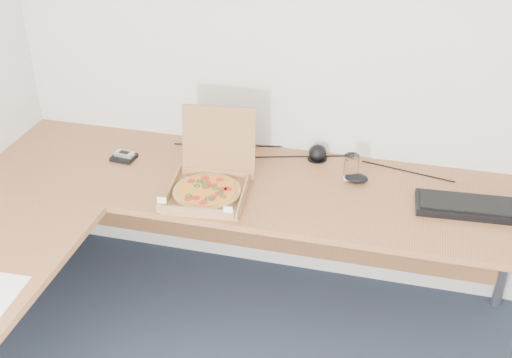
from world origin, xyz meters
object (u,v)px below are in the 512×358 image
(pizza_box, at_px, (208,187))
(keyboard, at_px, (476,208))
(wallet, at_px, (124,157))
(drinking_glass, at_px, (351,167))
(desk, at_px, (149,230))

(pizza_box, relative_size, keyboard, 0.77)
(pizza_box, bearing_deg, wallet, 151.42)
(drinking_glass, relative_size, wallet, 1.08)
(desk, height_order, wallet, wallet)
(desk, relative_size, drinking_glass, 21.21)
(pizza_box, height_order, keyboard, pizza_box)
(keyboard, bearing_deg, desk, -165.32)
(wallet, bearing_deg, desk, -52.11)
(drinking_glass, height_order, keyboard, drinking_glass)
(desk, height_order, drinking_glass, drinking_glass)
(desk, xyz_separation_m, keyboard, (1.29, 0.43, 0.05))
(desk, distance_m, keyboard, 1.36)
(keyboard, distance_m, wallet, 1.61)
(desk, distance_m, wallet, 0.57)
(pizza_box, bearing_deg, desk, -127.86)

